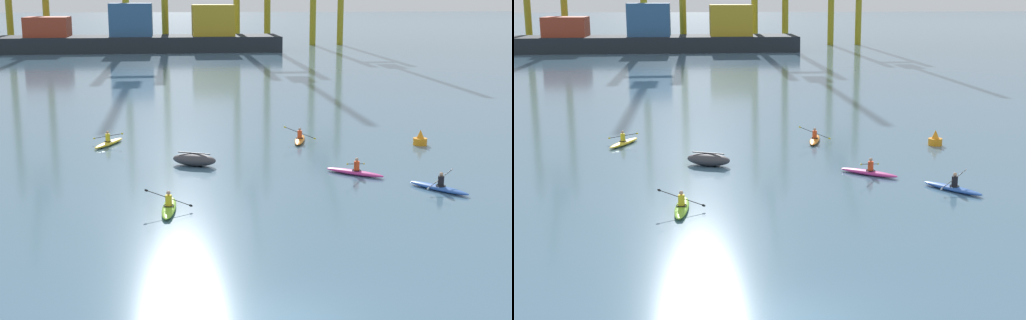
# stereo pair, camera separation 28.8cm
# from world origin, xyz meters

# --- Properties ---
(container_barge) EXTENTS (50.75, 10.49, 8.14)m
(container_barge) POSITION_xyz_m (-8.49, 107.14, 2.61)
(container_barge) COLOR #1E2328
(container_barge) RESTS_ON ground
(capsized_dinghy) EXTENTS (2.82, 2.09, 0.76)m
(capsized_dinghy) POSITION_xyz_m (-1.76, 20.61, 0.35)
(capsized_dinghy) COLOR #38383D
(capsized_dinghy) RESTS_ON ground
(channel_buoy) EXTENTS (0.90, 0.90, 1.00)m
(channel_buoy) POSITION_xyz_m (12.99, 24.65, 0.36)
(channel_buoy) COLOR orange
(channel_buoy) RESTS_ON ground
(kayak_orange) EXTENTS (2.12, 3.44, 1.05)m
(kayak_orange) POSITION_xyz_m (5.44, 26.64, 0.17)
(kayak_orange) COLOR orange
(kayak_orange) RESTS_ON ground
(kayak_magenta) EXTENTS (2.97, 2.67, 0.95)m
(kayak_magenta) POSITION_xyz_m (6.79, 17.41, 0.17)
(kayak_magenta) COLOR #C13384
(kayak_magenta) RESTS_ON ground
(kayak_lime) EXTENTS (2.17, 3.44, 1.06)m
(kayak_lime) POSITION_xyz_m (-3.24, 11.92, 0.17)
(kayak_lime) COLOR #7ABC2D
(kayak_lime) RESTS_ON ground
(kayak_blue) EXTENTS (2.44, 3.13, 1.00)m
(kayak_blue) POSITION_xyz_m (10.12, 13.77, 0.17)
(kayak_blue) COLOR #2856B2
(kayak_blue) RESTS_ON ground
(kayak_yellow) EXTENTS (2.06, 3.33, 0.95)m
(kayak_yellow) POSITION_xyz_m (-7.06, 27.03, 0.17)
(kayak_yellow) COLOR yellow
(kayak_yellow) RESTS_ON ground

